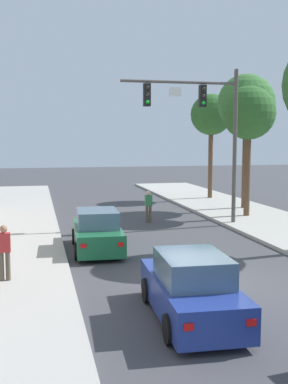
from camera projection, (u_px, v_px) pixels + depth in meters
ground_plane at (209, 282)px, 14.18m from camera, size 120.00×120.00×0.00m
traffic_signal_mast at (204, 118)px, 22.76m from camera, size 5.81×0.38×7.50m
car_lead_green at (97, 232)px, 18.11m from camera, size 1.98×4.31×1.60m
car_following_blue at (191, 289)px, 11.20m from camera, size 1.99×4.31×1.60m
pedestrian_sidewalk_left_walker at (4, 250)px, 13.76m from camera, size 0.36×0.22×1.64m
pedestrian_crossing_road at (149, 205)px, 24.34m from camera, size 0.36×0.22×1.64m
street_tree_second at (249, 114)px, 25.14m from camera, size 2.85×2.85×6.95m
street_tree_third at (246, 104)px, 28.01m from camera, size 3.41×3.41×7.96m
street_tree_farthest at (211, 116)px, 32.99m from camera, size 2.87×2.87×7.28m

